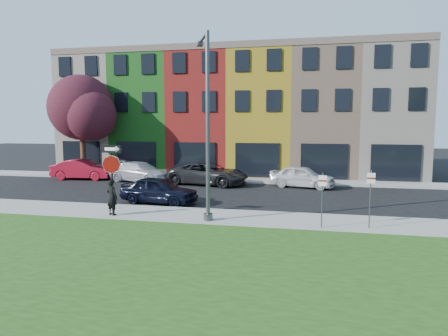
% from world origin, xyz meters
% --- Properties ---
extents(ground, '(120.00, 120.00, 0.00)m').
position_xyz_m(ground, '(0.00, 0.00, 0.00)').
color(ground, black).
rests_on(ground, ground).
extents(sidewalk_near, '(40.00, 3.00, 0.12)m').
position_xyz_m(sidewalk_near, '(2.00, 3.00, 0.06)').
color(sidewalk_near, gray).
rests_on(sidewalk_near, ground).
extents(sidewalk_far, '(40.00, 2.40, 0.12)m').
position_xyz_m(sidewalk_far, '(-3.00, 15.00, 0.06)').
color(sidewalk_far, gray).
rests_on(sidewalk_far, ground).
extents(rowhouse_block, '(30.00, 10.12, 10.00)m').
position_xyz_m(rowhouse_block, '(-2.50, 21.18, 4.99)').
color(rowhouse_block, beige).
rests_on(rowhouse_block, ground).
extents(stop_sign, '(1.04, 0.20, 3.21)m').
position_xyz_m(stop_sign, '(-4.80, 2.08, 2.41)').
color(stop_sign, black).
rests_on(stop_sign, sidewalk_near).
extents(man, '(0.84, 0.77, 1.64)m').
position_xyz_m(man, '(-4.87, 2.17, 0.94)').
color(man, black).
rests_on(man, sidewalk_near).
extents(sedan_near, '(3.07, 4.78, 1.44)m').
position_xyz_m(sedan_near, '(-3.96, 5.69, 0.72)').
color(sedan_near, black).
rests_on(sedan_near, ground).
extents(parked_car_red, '(2.60, 4.98, 1.53)m').
position_xyz_m(parked_car_red, '(-13.10, 13.20, 0.76)').
color(parked_car_red, maroon).
rests_on(parked_car_red, ground).
extents(parked_car_silver, '(4.71, 6.11, 1.46)m').
position_xyz_m(parked_car_silver, '(-8.27, 12.97, 0.73)').
color(parked_car_silver, '#AEAEB3').
rests_on(parked_car_silver, ground).
extents(parked_car_dark, '(4.68, 6.61, 1.57)m').
position_xyz_m(parked_car_dark, '(-3.01, 12.68, 0.79)').
color(parked_car_dark, black).
rests_on(parked_car_dark, ground).
extents(parked_car_white, '(3.74, 5.14, 1.48)m').
position_xyz_m(parked_car_white, '(3.49, 12.79, 0.74)').
color(parked_car_white, silver).
rests_on(parked_car_white, ground).
extents(street_lamp, '(1.28, 2.42, 8.01)m').
position_xyz_m(street_lamp, '(-0.41, 2.33, 4.16)').
color(street_lamp, '#474A4C').
rests_on(street_lamp, sidewalk_near).
extents(parking_sign_a, '(0.32, 0.09, 2.23)m').
position_xyz_m(parking_sign_a, '(4.46, 1.89, 1.51)').
color(parking_sign_a, '#474A4C').
rests_on(parking_sign_a, sidewalk_near).
extents(parking_sign_b, '(0.32, 0.09, 2.36)m').
position_xyz_m(parking_sign_b, '(6.34, 2.24, 1.58)').
color(parking_sign_b, '#474A4C').
rests_on(parking_sign_b, sidewalk_near).
extents(tree_purple, '(6.25, 5.47, 8.03)m').
position_xyz_m(tree_purple, '(-13.92, 14.90, 5.41)').
color(tree_purple, black).
rests_on(tree_purple, sidewalk_far).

